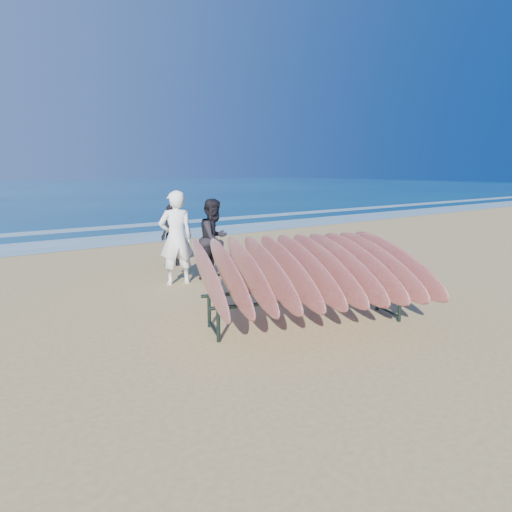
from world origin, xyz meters
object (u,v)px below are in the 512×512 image
at_px(surfboard_rack, 307,269).
at_px(person_white, 176,238).
at_px(person_dark_a, 214,239).
at_px(person_dark_b, 173,235).

distance_m(surfboard_rack, person_white, 3.58).
distance_m(surfboard_rack, person_dark_a, 3.55).
distance_m(surfboard_rack, person_dark_b, 5.21).
bearing_deg(surfboard_rack, person_dark_a, 101.65).
bearing_deg(surfboard_rack, person_dark_b, 106.07).
xyz_separation_m(surfboard_rack, person_white, (-0.46, 3.55, 0.09)).
relative_size(surfboard_rack, person_dark_b, 2.50).
height_order(person_white, person_dark_a, person_white).
height_order(surfboard_rack, person_dark_b, person_dark_b).
xyz_separation_m(surfboard_rack, person_dark_b, (0.27, 5.20, -0.11)).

